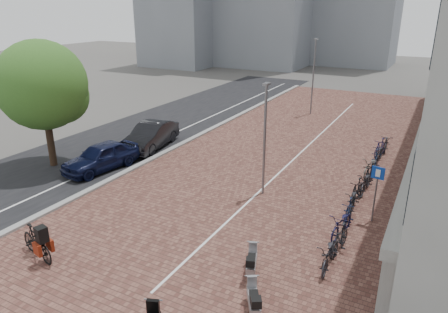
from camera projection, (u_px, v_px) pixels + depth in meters
ground at (153, 233)px, 16.37m from camera, size 140.00×140.00×0.00m
plaza_brick at (298, 152)px, 25.43m from camera, size 14.50×42.00×0.04m
street_asphalt at (154, 128)px, 30.28m from camera, size 8.00×50.00×0.03m
curb at (200, 135)px, 28.54m from camera, size 0.35×42.00×0.14m
lane_line at (177, 132)px, 29.40m from camera, size 0.12×44.00×0.00m
parking_line at (301, 152)px, 25.33m from camera, size 0.10×30.00×0.00m
car_navy at (101, 157)px, 22.47m from camera, size 2.44×4.64×1.51m
car_dark at (151, 136)px, 25.94m from camera, size 2.44×5.05×1.60m
hero_bike at (36, 242)px, 14.56m from camera, size 2.13×1.05×1.45m
scooter_front at (252, 261)px, 13.78m from camera, size 0.86×1.43×0.94m
scooter_back at (254, 299)px, 12.00m from camera, size 1.07×1.40×0.94m
parking_sign at (376, 185)px, 16.67m from camera, size 0.51×0.13×2.47m
lamp_near at (265, 142)px, 18.89m from camera, size 0.12×0.12×5.27m
lamp_far at (313, 78)px, 33.24m from camera, size 0.12×0.12×6.01m
street_tree at (46, 88)px, 21.87m from camera, size 4.76×4.76×6.92m
bike_row at (365, 182)px, 19.80m from camera, size 1.08×15.82×1.05m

